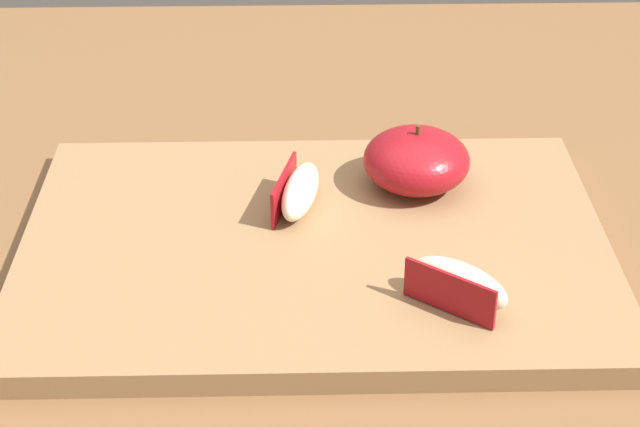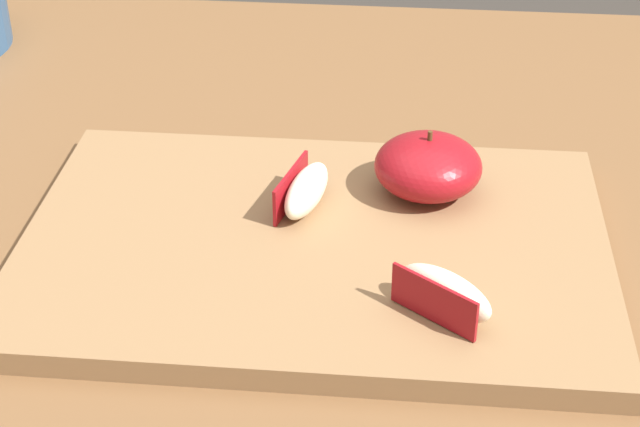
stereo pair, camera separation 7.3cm
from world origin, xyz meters
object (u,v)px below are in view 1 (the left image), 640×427
(cutting_board, at_px, (320,248))
(apple_wedge_left, at_px, (458,284))
(apple_wedge_front, at_px, (299,191))
(apple_half_skin_up, at_px, (416,160))

(cutting_board, xyz_separation_m, apple_wedge_left, (0.09, -0.08, 0.02))
(apple_wedge_front, bearing_deg, cutting_board, -69.25)
(cutting_board, relative_size, apple_half_skin_up, 5.13)
(cutting_board, xyz_separation_m, apple_wedge_front, (-0.01, 0.04, 0.02))
(cutting_board, relative_size, apple_wedge_left, 6.06)
(apple_wedge_front, xyz_separation_m, apple_wedge_left, (0.10, -0.12, 0.00))
(cutting_board, bearing_deg, apple_half_skin_up, 43.33)
(apple_wedge_front, height_order, apple_wedge_left, same)
(apple_half_skin_up, height_order, apple_wedge_front, apple_half_skin_up)
(cutting_board, distance_m, apple_half_skin_up, 0.11)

